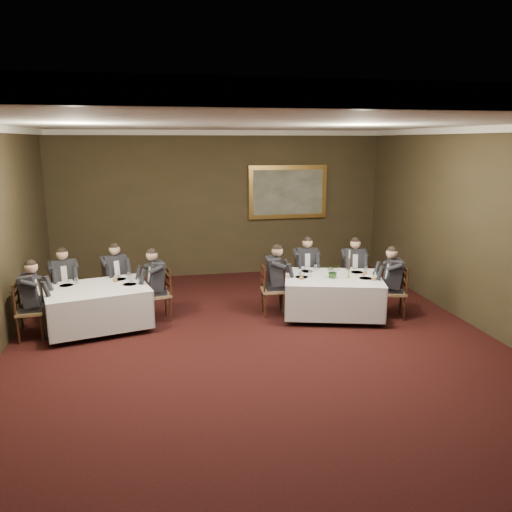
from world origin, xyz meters
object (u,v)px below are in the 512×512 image
object	(u,v)px
chair_main_backleft	(305,287)
diner_sec_endleft	(30,310)
diner_sec_endright	(158,293)
chair_main_endright	(394,303)
centerpiece	(333,271)
diner_sec_backleft	(65,291)
chair_sec_backleft	(66,303)
painting	(288,192)
chair_sec_endright	(159,305)
table_main	(333,293)
candlestick	(349,267)
diner_main_backleft	(306,276)
chair_sec_backright	(116,296)
chair_sec_endleft	(31,323)
diner_sec_backright	(116,285)
diner_main_endleft	(273,288)
diner_main_backright	(353,277)
chair_main_backright	(352,288)
chair_main_endleft	(272,300)
diner_main_endright	(394,291)
table_second	(98,305)

from	to	relation	value
chair_main_backleft	diner_sec_endleft	world-z (taller)	diner_sec_endleft
diner_sec_endright	chair_main_backleft	bearing A→B (deg)	-90.90
chair_main_endright	centerpiece	distance (m)	1.32
diner_sec_endleft	centerpiece	distance (m)	5.31
chair_main_endright	diner_sec_backleft	bearing A→B (deg)	94.19
chair_sec_backleft	diner_sec_endright	xyz separation A→B (m)	(1.71, -0.49, 0.23)
painting	chair_sec_endright	bearing A→B (deg)	-137.04
diner_sec_endleft	table_main	bearing A→B (deg)	87.09
chair_sec_endright	candlestick	world-z (taller)	candlestick
diner_main_backleft	diner_sec_endright	bearing A→B (deg)	16.87
chair_sec_backright	chair_sec_endleft	world-z (taller)	same
chair_main_endright	diner_sec_backright	xyz separation A→B (m)	(-5.15, 1.41, 0.23)
diner_main_endleft	diner_sec_backleft	size ratio (longest dim) A/B	1.00
chair_sec_backleft	painting	distance (m)	5.82
diner_main_backright	chair_main_backright	bearing A→B (deg)	-90.00
chair_main_backright	chair_sec_backleft	distance (m)	5.66
diner_main_backleft	chair_main_backright	size ratio (longest dim) A/B	1.35
diner_main_backleft	diner_main_endleft	world-z (taller)	same
chair_main_endright	painting	world-z (taller)	painting
diner_main_backleft	painting	distance (m)	2.84
diner_main_endleft	centerpiece	xyz separation A→B (m)	(1.06, -0.37, 0.39)
diner_sec_backleft	centerpiece	size ratio (longest dim) A/B	4.86
chair_main_backright	diner_sec_endleft	world-z (taller)	diner_sec_endleft
diner_main_backright	table_main	bearing A→B (deg)	57.54
chair_sec_endright	chair_sec_endleft	distance (m)	2.18
chair_main_endleft	diner_main_backright	bearing A→B (deg)	107.55
chair_main_backright	chair_sec_backright	size ratio (longest dim) A/B	1.00
diner_sec_backright	chair_sec_endright	size ratio (longest dim) A/B	1.35
table_main	diner_sec_endleft	xyz separation A→B (m)	(-5.33, -0.11, 0.06)
diner_sec_backleft	diner_sec_endright	xyz separation A→B (m)	(1.71, -0.48, 0.00)
chair_main_backleft	chair_sec_endright	size ratio (longest dim) A/B	1.00
chair_sec_backleft	chair_sec_endright	xyz separation A→B (m)	(1.72, -0.48, 0.00)
diner_main_endleft	diner_main_endright	distance (m)	2.27
chair_main_backright	candlestick	size ratio (longest dim) A/B	1.85
diner_main_backright	chair_main_endright	xyz separation A→B (m)	(0.39, -1.06, -0.23)
diner_main_endleft	centerpiece	distance (m)	1.19
chair_main_endleft	diner_sec_endleft	xyz separation A→B (m)	(-4.23, -0.41, 0.23)
chair_main_endleft	chair_sec_backleft	distance (m)	3.89
diner_main_endleft	candlestick	distance (m)	1.49
chair_main_backleft	diner_main_backright	world-z (taller)	diner_main_backright
chair_main_endleft	diner_sec_endleft	distance (m)	4.25
diner_sec_endright	centerpiece	bearing A→B (deg)	-110.98
diner_main_backright	diner_sec_backleft	xyz separation A→B (m)	(-5.66, 0.13, 0.00)
chair_main_endleft	candlestick	distance (m)	1.58
chair_sec_backleft	chair_sec_backright	size ratio (longest dim) A/B	1.00
table_main	diner_sec_backright	world-z (taller)	diner_sec_backright
chair_main_endright	chair_sec_endright	bearing A→B (deg)	95.93
diner_main_endleft	table_second	bearing A→B (deg)	-83.82
table_main	diner_main_endleft	distance (m)	1.13
chair_main_backright	chair_sec_endright	distance (m)	3.96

